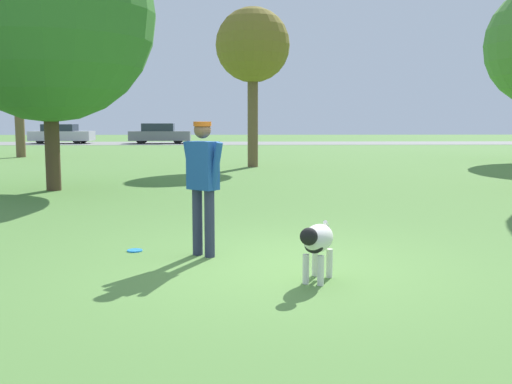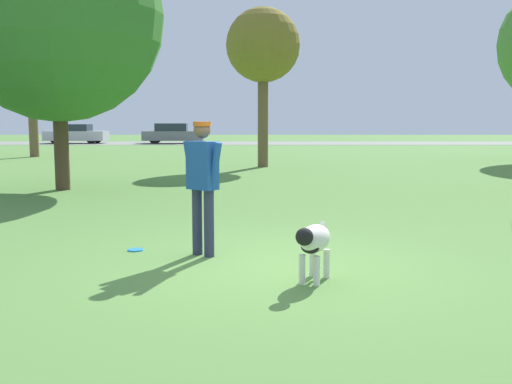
{
  "view_description": "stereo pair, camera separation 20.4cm",
  "coord_description": "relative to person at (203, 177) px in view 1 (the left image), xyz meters",
  "views": [
    {
      "loc": [
        -0.36,
        -7.09,
        1.75
      ],
      "look_at": [
        -0.18,
        -0.14,
        0.9
      ],
      "focal_mm": 42.0,
      "sensor_mm": 36.0,
      "label": 1
    },
    {
      "loc": [
        -0.16,
        -7.09,
        1.75
      ],
      "look_at": [
        -0.18,
        -0.14,
        0.9
      ],
      "focal_mm": 42.0,
      "sensor_mm": 36.0,
      "label": 2
    }
  ],
  "objects": [
    {
      "name": "tree_far_left",
      "position": [
        -9.65,
        20.33,
        4.37
      ],
      "size": [
        3.87,
        3.87,
        7.36
      ],
      "color": "brown",
      "rests_on": "ground_plane"
    },
    {
      "name": "parked_car_silver",
      "position": [
        -12.35,
        35.8,
        -0.34
      ],
      "size": [
        4.42,
        1.87,
        1.38
      ],
      "rotation": [
        0.0,
        0.0,
        -0.03
      ],
      "color": "#B7B7BC",
      "rests_on": "ground_plane"
    },
    {
      "name": "tree_mid_center",
      "position": [
        0.93,
        14.42,
        3.31
      ],
      "size": [
        2.68,
        2.68,
        5.73
      ],
      "color": "brown",
      "rests_on": "ground_plane"
    },
    {
      "name": "dog",
      "position": [
        1.3,
        -1.26,
        -0.57
      ],
      "size": [
        0.51,
        0.91,
        0.64
      ],
      "rotation": [
        0.0,
        0.0,
        4.3
      ],
      "color": "silver",
      "rests_on": "ground_plane"
    },
    {
      "name": "tree_near_left",
      "position": [
        -4.13,
        7.23,
        3.23
      ],
      "size": [
        5.17,
        5.17,
        6.83
      ],
      "color": "#4C3826",
      "rests_on": "ground_plane"
    },
    {
      "name": "parked_car_grey",
      "position": [
        -5.29,
        35.55,
        -0.32
      ],
      "size": [
        4.37,
        1.83,
        1.44
      ],
      "rotation": [
        0.0,
        0.0,
        0.03
      ],
      "color": "slate",
      "rests_on": "ground_plane"
    },
    {
      "name": "far_road_strip",
      "position": [
        0.84,
        35.89,
        -1.01
      ],
      "size": [
        120.0,
        6.0,
        0.01
      ],
      "color": "gray",
      "rests_on": "ground_plane"
    },
    {
      "name": "person",
      "position": [
        0.0,
        0.0,
        0.0
      ],
      "size": [
        0.56,
        0.48,
        1.72
      ],
      "rotation": [
        0.0,
        0.0,
        -0.68
      ],
      "color": "#2D334C",
      "rests_on": "ground_plane"
    },
    {
      "name": "ground_plane",
      "position": [
        0.84,
        -0.47,
        -1.02
      ],
      "size": [
        120.0,
        120.0,
        0.0
      ],
      "primitive_type": "plane",
      "color": "#56843D"
    },
    {
      "name": "frisbee",
      "position": [
        -0.94,
        0.29,
        -1.01
      ],
      "size": [
        0.21,
        0.21,
        0.02
      ],
      "color": "#268CE5",
      "rests_on": "ground_plane"
    }
  ]
}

